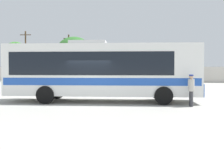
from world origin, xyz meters
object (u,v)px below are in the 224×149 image
Objects in this scene: attendant_by_bus_door at (191,88)px; parked_car_second_grey at (90,77)px; utility_pole_far at (69,56)px; parked_car_leftmost_white at (47,77)px; roadside_tree_left at (16,51)px; roadside_tree_midleft at (74,52)px; parked_car_rightmost_white at (178,78)px; parked_car_third_silver at (136,77)px; coach_bus_white_blue at (100,69)px; utility_pole_near at (26,55)px.

attendant_by_bus_door is 0.38× the size of parked_car_second_grey.
utility_pole_far is (-15.20, 26.58, 2.89)m from attendant_by_bus_door.
roadside_tree_left is at bearing 139.38° from parked_car_leftmost_white.
parked_car_rightmost_white is at bearing -25.84° from roadside_tree_midleft.
parked_car_third_silver is 0.72× the size of roadside_tree_left.
roadside_tree_midleft is at bearing 118.21° from attendant_by_bus_door.
attendant_by_bus_door is at bearing -14.21° from coach_bus_white_blue.
parked_car_leftmost_white is (-10.87, 18.30, -1.21)m from coach_bus_white_blue.
roadside_tree_midleft is (1.75, 7.15, 3.82)m from parked_car_leftmost_white.
parked_car_rightmost_white is at bearing -16.59° from roadside_tree_left.
parked_car_leftmost_white is 0.99× the size of parked_car_rightmost_white.
utility_pole_far is 1.05× the size of roadside_tree_midleft.
roadside_tree_left is at bearing 160.76° from parked_car_third_silver.
utility_pole_far is (-11.22, 6.89, 3.07)m from parked_car_third_silver.
attendant_by_bus_door is 30.60m from roadside_tree_midleft.
attendant_by_bus_door is at bearing -78.58° from parked_car_third_silver.
utility_pole_far is at bearing 124.75° from parked_car_second_grey.
roadside_tree_midleft is (-15.75, 7.63, 3.81)m from parked_car_rightmost_white.
attendant_by_bus_door is at bearing -61.79° from roadside_tree_midleft.
parked_car_third_silver is at bearing -19.79° from utility_pole_near.
coach_bus_white_blue is 18.30m from parked_car_second_grey.
roadside_tree_midleft reaches higher than parked_car_rightmost_white.
parked_car_second_grey is 17.11m from roadside_tree_left.
attendant_by_bus_door is 19.20m from parked_car_rightmost_white.
parked_car_third_silver is 22.17m from roadside_tree_left.
utility_pole_near reaches higher than roadside_tree_midleft.
parked_car_second_grey is 14.99m from utility_pole_near.
coach_bus_white_blue is 2.62× the size of parked_car_leftmost_white.
attendant_by_bus_door is at bearing -50.62° from parked_car_leftmost_white.
parked_car_rightmost_white is at bearing -1.57° from parked_car_leftmost_white.
roadside_tree_left is at bearing 163.41° from parked_car_rightmost_white.
roadside_tree_left is at bearing 132.42° from attendant_by_bus_door.
utility_pole_far is 1.16× the size of roadside_tree_left.
coach_bus_white_blue is 27.17m from roadside_tree_midleft.
parked_car_leftmost_white is at bearing -103.73° from roadside_tree_midleft.
parked_car_rightmost_white is at bearing 69.61° from coach_bus_white_blue.
parked_car_leftmost_white is at bearing 129.38° from attendant_by_bus_door.
coach_bus_white_blue reaches higher than parked_car_third_silver.
parked_car_second_grey is at bearing -55.25° from utility_pole_far.
parked_car_rightmost_white is 0.61× the size of utility_pole_far.
roadside_tree_left reaches higher than attendant_by_bus_door.
utility_pole_far is (0.91, 6.95, 3.08)m from parked_car_leftmost_white.
parked_car_leftmost_white is 12.13m from parked_car_third_silver.
parked_car_rightmost_white is (5.37, -0.55, -0.01)m from parked_car_third_silver.
attendant_by_bus_door is at bearing -47.58° from roadside_tree_left.
parked_car_rightmost_white is 0.56× the size of utility_pole_near.
parked_car_second_grey is (6.19, -0.65, 0.02)m from parked_car_leftmost_white.
roadside_tree_left is (-2.06, 0.52, 0.59)m from utility_pole_near.
roadside_tree_left reaches higher than parked_car_rightmost_white.
parked_car_leftmost_white is 6.23m from parked_car_second_grey.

